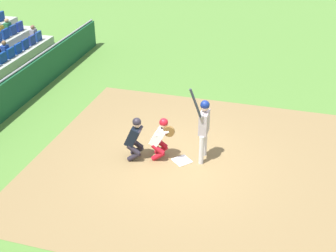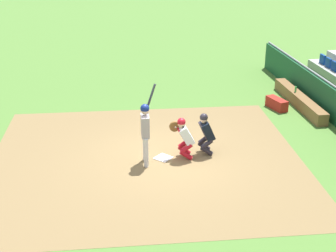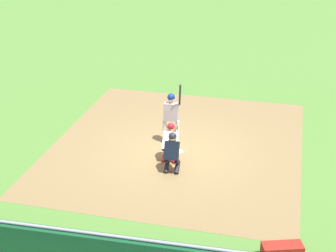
% 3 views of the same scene
% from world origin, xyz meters
% --- Properties ---
extents(ground_plane, '(160.00, 160.00, 0.00)m').
position_xyz_m(ground_plane, '(0.00, 0.00, 0.00)').
color(ground_plane, '#4E7B32').
extents(infield_dirt_patch, '(8.43, 9.29, 0.01)m').
position_xyz_m(infield_dirt_patch, '(0.00, 0.50, 0.00)').
color(infield_dirt_patch, olive).
rests_on(infield_dirt_patch, ground_plane).
extents(home_plate_marker, '(0.62, 0.62, 0.02)m').
position_xyz_m(home_plate_marker, '(0.00, 0.00, 0.02)').
color(home_plate_marker, white).
rests_on(home_plate_marker, infield_dirt_patch).
extents(batter_at_plate, '(0.68, 0.49, 2.25)m').
position_xyz_m(batter_at_plate, '(-0.22, 0.53, 1.12)').
color(batter_at_plate, silver).
rests_on(batter_at_plate, ground_plane).
extents(catcher_crouching, '(0.46, 0.71, 1.26)m').
position_xyz_m(catcher_crouching, '(-0.02, -0.60, 0.71)').
color(catcher_crouching, '#B31421').
rests_on(catcher_crouching, ground_plane).
extents(home_plate_umpire, '(0.47, 0.47, 1.29)m').
position_xyz_m(home_plate_umpire, '(0.16, -1.28, 0.70)').
color(home_plate_umpire, '#252029').
rests_on(home_plate_umpire, ground_plane).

